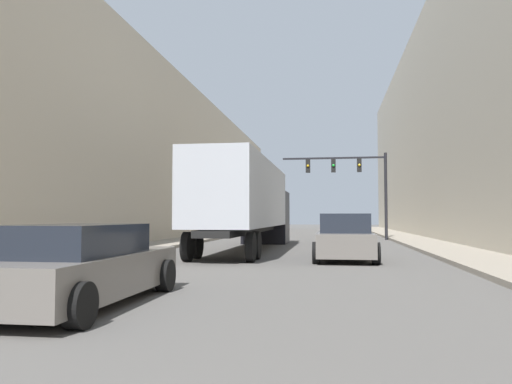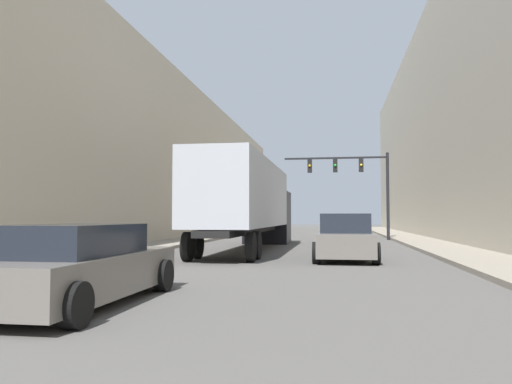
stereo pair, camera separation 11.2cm
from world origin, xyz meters
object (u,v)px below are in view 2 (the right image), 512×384
(semi_truck, at_px, (250,202))
(suv_car, at_px, (345,238))
(sedan_car, at_px, (76,266))
(traffic_signal_gantry, at_px, (357,177))

(semi_truck, xyz_separation_m, suv_car, (4.19, -4.47, -1.43))
(semi_truck, xyz_separation_m, sedan_car, (-0.52, -14.44, -1.53))
(semi_truck, bearing_deg, sedan_car, -92.07)
(semi_truck, height_order, suv_car, semi_truck)
(semi_truck, height_order, traffic_signal_gantry, traffic_signal_gantry)
(sedan_car, relative_size, traffic_signal_gantry, 0.69)
(sedan_car, distance_m, suv_car, 11.03)
(suv_car, bearing_deg, semi_truck, 133.15)
(sedan_car, bearing_deg, semi_truck, 87.93)
(sedan_car, bearing_deg, traffic_signal_gantry, 77.23)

